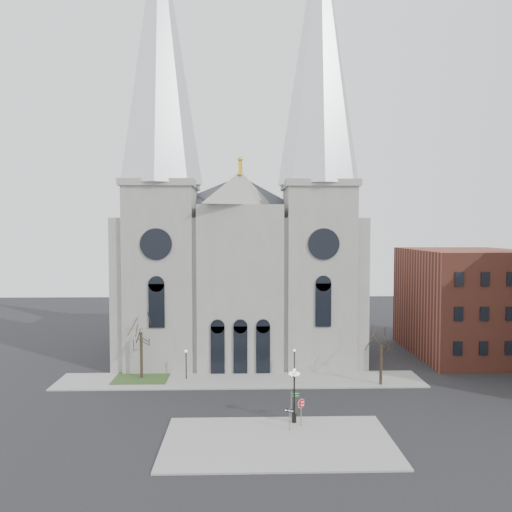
{
  "coord_description": "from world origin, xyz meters",
  "views": [
    {
      "loc": [
        0.22,
        -43.04,
        16.65
      ],
      "look_at": [
        1.64,
        8.0,
        13.93
      ],
      "focal_mm": 35.0,
      "sensor_mm": 36.0,
      "label": 1
    }
  ],
  "objects_px": {
    "street_name_sign": "(292,403)",
    "one_way_sign": "(290,415)",
    "stop_sign": "(301,406)",
    "globe_lamp": "(294,389)"
  },
  "relations": [
    {
      "from": "one_way_sign",
      "to": "street_name_sign",
      "type": "relative_size",
      "value": 0.77
    },
    {
      "from": "stop_sign",
      "to": "globe_lamp",
      "type": "distance_m",
      "value": 1.55
    },
    {
      "from": "street_name_sign",
      "to": "one_way_sign",
      "type": "bearing_deg",
      "value": -107.58
    },
    {
      "from": "globe_lamp",
      "to": "one_way_sign",
      "type": "height_order",
      "value": "globe_lamp"
    },
    {
      "from": "one_way_sign",
      "to": "street_name_sign",
      "type": "xyz_separation_m",
      "value": [
        0.45,
        2.42,
        0.13
      ]
    },
    {
      "from": "stop_sign",
      "to": "one_way_sign",
      "type": "relative_size",
      "value": 1.23
    },
    {
      "from": "globe_lamp",
      "to": "one_way_sign",
      "type": "relative_size",
      "value": 2.49
    },
    {
      "from": "stop_sign",
      "to": "street_name_sign",
      "type": "bearing_deg",
      "value": 93.37
    },
    {
      "from": "stop_sign",
      "to": "globe_lamp",
      "type": "height_order",
      "value": "globe_lamp"
    },
    {
      "from": "one_way_sign",
      "to": "street_name_sign",
      "type": "distance_m",
      "value": 2.47
    }
  ]
}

